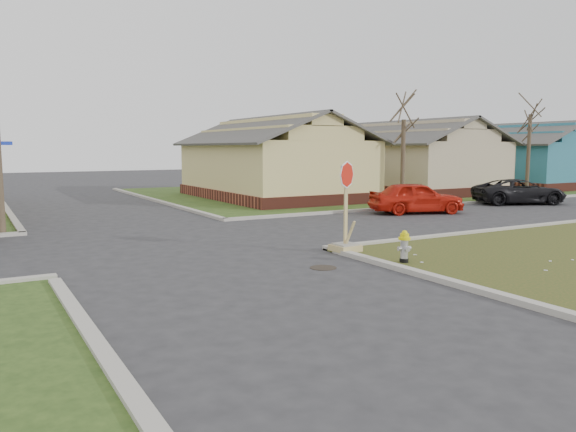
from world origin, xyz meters
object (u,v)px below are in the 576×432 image
stop_sign (346,232)px  red_sedan (416,197)px  fire_hydrant (404,245)px  dark_pickup (519,192)px

stop_sign → red_sedan: stop_sign is taller
fire_hydrant → red_sedan: size_ratio=0.20×
red_sedan → dark_pickup: (7.41, 0.48, -0.06)m
fire_hydrant → dark_pickup: 17.40m
fire_hydrant → red_sedan: bearing=59.0°
stop_sign → red_sedan: size_ratio=0.60×
fire_hydrant → red_sedan: (7.77, 8.04, 0.20)m
fire_hydrant → red_sedan: 11.18m
fire_hydrant → stop_sign: size_ratio=0.32×
fire_hydrant → dark_pickup: dark_pickup is taller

